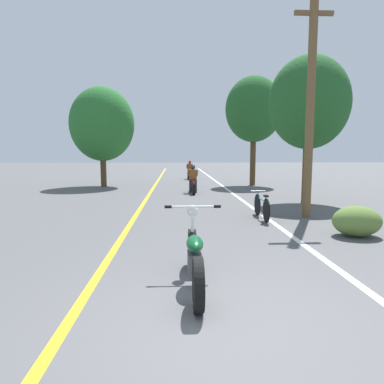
{
  "coord_description": "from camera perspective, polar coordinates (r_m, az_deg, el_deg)",
  "views": [
    {
      "loc": [
        -0.47,
        -3.64,
        1.91
      ],
      "look_at": [
        -0.06,
        5.06,
        0.9
      ],
      "focal_mm": 32.0,
      "sensor_mm": 36.0,
      "label": 1
    }
  ],
  "objects": [
    {
      "name": "lane_stripe_center",
      "position": [
        16.85,
        -6.85,
        0.09
      ],
      "size": [
        0.14,
        48.0,
        0.01
      ],
      "primitive_type": "cube",
      "color": "yellow",
      "rests_on": "ground"
    },
    {
      "name": "roadside_bush",
      "position": [
        8.69,
        25.78,
        -4.39
      ],
      "size": [
        1.1,
        0.88,
        0.7
      ],
      "color": "#5B7A38",
      "rests_on": "ground"
    },
    {
      "name": "utility_pole",
      "position": [
        10.64,
        19.12,
        13.59
      ],
      "size": [
        1.1,
        0.24,
        6.35
      ],
      "color": "brown",
      "rests_on": "ground"
    },
    {
      "name": "roadside_tree_right_near",
      "position": [
        13.89,
        18.95,
        13.84
      ],
      "size": [
        3.01,
        2.71,
        5.49
      ],
      "color": "#513A23",
      "rests_on": "ground"
    },
    {
      "name": "lane_stripe_edge",
      "position": [
        17.01,
        6.28,
        0.16
      ],
      "size": [
        0.14,
        48.0,
        0.01
      ],
      "primitive_type": "cube",
      "color": "white",
      "rests_on": "ground"
    },
    {
      "name": "roadside_tree_right_far",
      "position": [
        20.38,
        10.27,
        13.36
      ],
      "size": [
        3.25,
        2.92,
        6.22
      ],
      "color": "#513A23",
      "rests_on": "ground"
    },
    {
      "name": "motorcycle_foreground",
      "position": [
        4.97,
        0.43,
        -10.76
      ],
      "size": [
        0.88,
        2.16,
        1.09
      ],
      "color": "black",
      "rests_on": "ground"
    },
    {
      "name": "motorcycle_rider_lead",
      "position": [
        16.17,
        0.16,
        1.65
      ],
      "size": [
        0.5,
        2.09,
        1.33
      ],
      "color": "black",
      "rests_on": "ground"
    },
    {
      "name": "roadside_tree_left",
      "position": [
        19.86,
        -14.76,
        10.86
      ],
      "size": [
        3.53,
        3.18,
        5.49
      ],
      "color": "#513A23",
      "rests_on": "ground"
    },
    {
      "name": "bicycle_parked",
      "position": [
        10.04,
        11.55,
        -2.4
      ],
      "size": [
        0.44,
        1.7,
        0.77
      ],
      "color": "black",
      "rests_on": "ground"
    },
    {
      "name": "ground_plane",
      "position": [
        4.14,
        4.46,
        -20.93
      ],
      "size": [
        120.0,
        120.0,
        0.0
      ],
      "primitive_type": "plane",
      "color": "#515154"
    },
    {
      "name": "motorcycle_rider_far",
      "position": [
        24.42,
        -0.36,
        3.33
      ],
      "size": [
        0.5,
        2.02,
        1.32
      ],
      "color": "black",
      "rests_on": "ground"
    }
  ]
}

